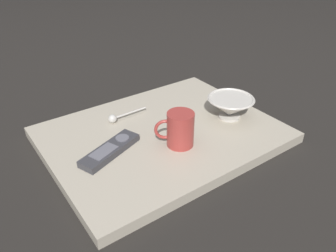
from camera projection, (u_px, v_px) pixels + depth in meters
ground_plane at (162, 139)px, 1.03m from camera, size 6.00×6.00×0.00m
table at (162, 135)px, 1.02m from camera, size 0.52×0.67×0.03m
cereal_bowl at (230, 106)px, 1.06m from camera, size 0.15×0.15×0.07m
coffee_mug at (180, 129)px, 0.92m from camera, size 0.08×0.10×0.10m
teaspoon at (116, 118)px, 1.05m from camera, size 0.03×0.14×0.03m
tv_remote_near at (110, 150)px, 0.91m from camera, size 0.12×0.20×0.02m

